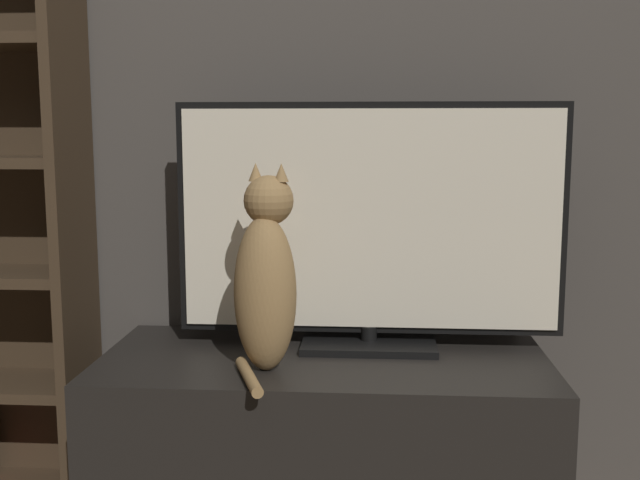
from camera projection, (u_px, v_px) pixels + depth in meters
The scene contains 4 objects.
wall_back at pixel (331, 57), 2.19m from camera, with size 4.80×0.05×2.60m.
tv_stand at pixel (324, 445), 2.02m from camera, with size 1.18×0.56×0.50m.
tv at pixel (370, 228), 2.02m from camera, with size 1.05×0.22×0.67m.
cat at pixel (266, 279), 1.84m from camera, with size 0.19×0.32×0.51m.
Camera 1 is at (0.12, -1.01, 1.08)m, focal length 42.00 mm.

